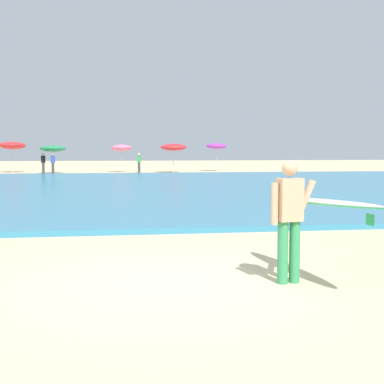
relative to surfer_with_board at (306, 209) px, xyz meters
name	(u,v)px	position (x,y,z in m)	size (l,w,h in m)	color
ground_plane	(172,282)	(-1.88, 0.25, -1.04)	(160.00, 160.00, 0.00)	beige
sea	(130,187)	(-1.88, 18.49, -0.97)	(120.00, 28.00, 0.14)	teal
surfer_with_board	(306,209)	(0.00, 0.00, 0.00)	(1.19, 2.84, 1.73)	#338E56
beach_umbrella_1	(12,146)	(-10.63, 37.35, 1.13)	(2.11, 2.14, 2.53)	beige
beach_umbrella_2	(53,149)	(-7.22, 35.03, 0.88)	(1.97, 1.98, 2.20)	beige
beach_umbrella_3	(121,148)	(-1.95, 37.04, 0.94)	(1.72, 1.74, 2.30)	beige
beach_umbrella_4	(174,147)	(2.15, 35.24, 1.00)	(2.07, 2.09, 2.37)	beige
beach_umbrella_5	(217,146)	(6.13, 37.77, 1.10)	(1.79, 1.79, 2.40)	beige
beachgoer_near_row_left	(139,162)	(-0.59, 35.70, -0.19)	(0.32, 0.20, 1.58)	#383842
beachgoer_near_row_mid	(53,163)	(-7.17, 34.41, -0.19)	(0.32, 0.20, 1.58)	#383842
beachgoer_near_row_right	(43,163)	(-7.96, 35.03, -0.19)	(0.32, 0.20, 1.58)	#383842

